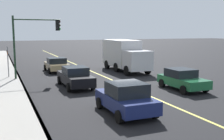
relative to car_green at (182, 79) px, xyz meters
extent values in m
plane|color=black|center=(2.51, 3.10, -0.73)|extent=(200.00, 200.00, 0.00)
cube|color=gray|center=(2.51, 11.53, -0.65)|extent=(80.00, 2.89, 0.15)
cube|color=slate|center=(2.51, 10.16, -0.65)|extent=(80.00, 0.16, 0.15)
cube|color=#D8CC4C|center=(2.51, 3.10, -0.72)|extent=(80.00, 0.16, 0.01)
cube|color=#1E6038|center=(-0.07, 0.00, -0.14)|extent=(3.82, 1.79, 0.58)
cube|color=black|center=(0.19, 0.00, 0.43)|extent=(1.78, 1.65, 0.55)
cylinder|color=black|center=(-1.34, -0.87, -0.43)|extent=(0.60, 0.22, 0.60)
cylinder|color=black|center=(-1.34, 0.87, -0.43)|extent=(0.60, 0.22, 0.60)
cylinder|color=black|center=(1.19, -0.87, -0.43)|extent=(0.60, 0.22, 0.60)
cylinder|color=black|center=(1.19, 0.87, -0.43)|extent=(0.60, 0.22, 0.60)
cube|color=tan|center=(11.83, 6.39, -0.15)|extent=(3.89, 1.86, 0.57)
cube|color=black|center=(11.66, 6.39, 0.41)|extent=(1.57, 1.71, 0.54)
cylinder|color=black|center=(13.12, 7.30, -0.43)|extent=(0.60, 0.22, 0.60)
cylinder|color=black|center=(13.12, 5.48, -0.43)|extent=(0.60, 0.22, 0.60)
cylinder|color=black|center=(10.55, 7.30, -0.43)|extent=(0.60, 0.22, 0.60)
cylinder|color=black|center=(10.55, 5.48, -0.43)|extent=(0.60, 0.22, 0.60)
cube|color=navy|center=(-3.50, 6.04, -0.11)|extent=(3.81, 1.84, 0.64)
cube|color=black|center=(-3.63, 6.04, 0.52)|extent=(1.72, 1.69, 0.64)
cylinder|color=black|center=(-2.24, 6.94, -0.43)|extent=(0.60, 0.22, 0.60)
cylinder|color=black|center=(-2.24, 5.14, -0.43)|extent=(0.60, 0.22, 0.60)
cylinder|color=black|center=(-4.76, 6.94, -0.43)|extent=(0.60, 0.22, 0.60)
cylinder|color=black|center=(-4.76, 5.14, -0.43)|extent=(0.60, 0.22, 0.60)
cube|color=black|center=(3.72, 6.65, -0.10)|extent=(4.52, 1.71, 0.66)
cube|color=black|center=(3.65, 6.65, 0.50)|extent=(1.90, 1.57, 0.53)
cylinder|color=black|center=(5.21, 7.49, -0.43)|extent=(0.60, 0.22, 0.60)
cylinder|color=black|center=(5.21, 5.82, -0.43)|extent=(0.60, 0.22, 0.60)
cylinder|color=black|center=(2.23, 7.49, -0.43)|extent=(0.60, 0.22, 0.60)
cylinder|color=black|center=(2.23, 5.82, -0.43)|extent=(0.60, 0.22, 0.60)
cube|color=silver|center=(6.85, -0.13, 0.61)|extent=(2.01, 2.26, 1.79)
cube|color=silver|center=(10.52, -0.13, 1.05)|extent=(5.02, 2.26, 2.67)
cylinder|color=black|center=(6.85, -1.21, -0.28)|extent=(0.90, 0.28, 0.90)
cylinder|color=black|center=(6.85, 0.95, -0.28)|extent=(0.90, 0.28, 0.90)
cylinder|color=black|center=(11.78, -1.21, -0.28)|extent=(0.90, 0.28, 0.90)
cylinder|color=black|center=(11.78, 0.95, -0.28)|extent=(0.90, 0.28, 0.90)
cylinder|color=black|center=(9.27, -1.21, -0.28)|extent=(0.90, 0.28, 0.90)
cylinder|color=black|center=(9.27, 0.95, -0.28)|extent=(0.90, 0.28, 0.90)
cylinder|color=#1E3823|center=(8.21, 10.48, 1.90)|extent=(0.16, 0.16, 5.27)
cylinder|color=#1E3823|center=(8.21, 8.57, 4.24)|extent=(0.10, 3.83, 0.10)
cube|color=black|center=(8.21, 6.91, 3.79)|extent=(0.28, 0.30, 0.90)
sphere|color=#360605|center=(8.21, 6.73, 4.09)|extent=(0.18, 0.18, 0.18)
sphere|color=#392905|center=(8.21, 6.73, 3.79)|extent=(0.18, 0.18, 0.18)
sphere|color=green|center=(8.21, 6.73, 3.49)|extent=(0.18, 0.18, 0.18)
cylinder|color=slate|center=(9.37, 10.98, 0.65)|extent=(0.08, 0.08, 2.75)
cube|color=white|center=(9.37, 11.00, 1.82)|extent=(0.60, 0.02, 0.20)
cube|color=#DB5919|center=(9.37, 11.00, 1.47)|extent=(0.44, 0.02, 0.28)
camera|label=1|loc=(-15.36, 11.73, 3.34)|focal=43.85mm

